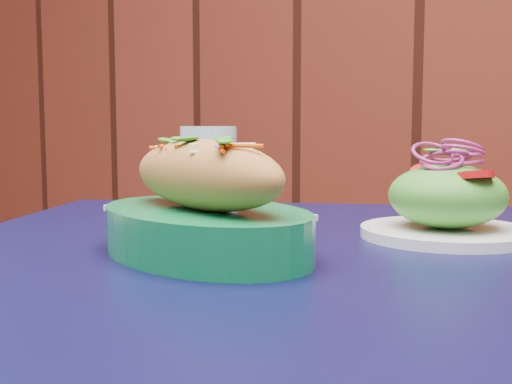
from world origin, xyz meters
The scene contains 4 objects.
cafe_table centered at (-0.15, 1.68, 0.66)m, with size 1.05×1.05×0.75m.
banh_mi_basket centered at (-0.21, 1.61, 0.80)m, with size 0.32×0.27×0.12m.
salad_plate centered at (-0.03, 1.83, 0.79)m, with size 0.20×0.20×0.11m.
water_glass centered at (-0.36, 1.83, 0.81)m, with size 0.08×0.08×0.13m, color silver.
Camera 1 is at (0.15, 1.09, 0.88)m, focal length 45.00 mm.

